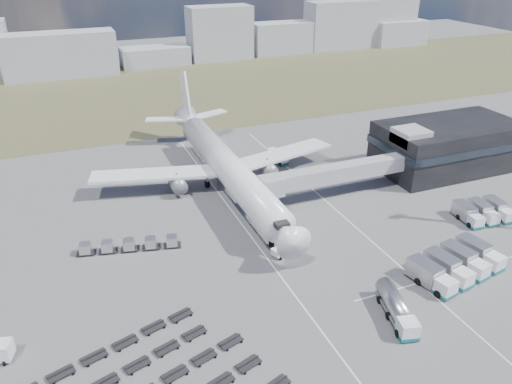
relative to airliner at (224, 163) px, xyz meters
name	(u,v)px	position (x,y,z in m)	size (l,w,h in m)	color
ground	(296,277)	(0.00, -32.38, -5.29)	(420.00, 420.00, 0.00)	#565659
grass_strip	(149,91)	(0.00, 77.62, -5.29)	(420.00, 90.00, 0.01)	#48422B
lane_markings	(343,253)	(9.77, -29.38, -5.29)	(47.12, 110.00, 0.01)	silver
terminal	(447,145)	(47.77, -8.41, -0.04)	(30.40, 16.40, 11.00)	black
jet_bridge	(325,175)	(15.90, -11.95, -0.24)	(30.30, 3.80, 7.05)	#939399
airliner	(224,163)	(0.00, 0.00, 0.00)	(51.59, 64.53, 17.62)	white
skyline	(141,43)	(5.37, 118.15, 3.19)	(295.70, 25.87, 21.19)	#999DA7
fuel_tanker	(397,308)	(8.27, -45.30, -3.72)	(4.81, 10.03, 3.14)	white
pushback_tug	(282,251)	(0.50, -26.29, -4.57)	(3.17, 1.78, 1.44)	white
catering_truck	(277,157)	(15.02, 7.87, -4.01)	(3.75, 5.89, 2.51)	white
service_trucks_near	(456,264)	(22.37, -40.45, -3.64)	(14.79, 9.91, 3.03)	white
service_trucks_far	(483,212)	(38.52, -29.20, -3.86)	(9.27, 7.37, 2.64)	white
uld_row	(129,245)	(-21.59, -16.00, -4.22)	(16.25, 5.20, 1.79)	black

